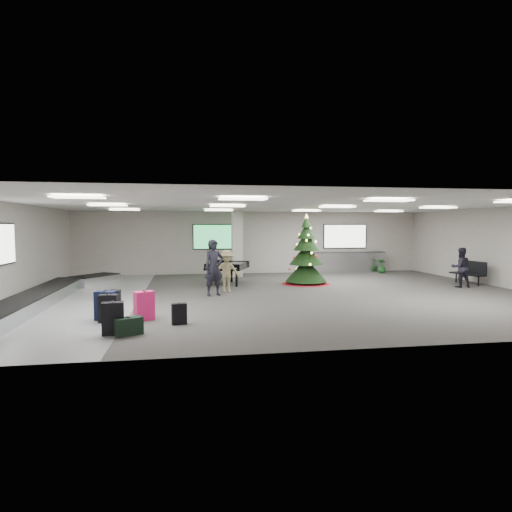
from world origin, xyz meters
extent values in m
plane|color=#373532|center=(0.00, 0.00, 0.00)|extent=(18.00, 18.00, 0.00)
cube|color=#9D9890|center=(0.00, 7.00, 1.60)|extent=(18.00, 0.02, 3.20)
cube|color=#9D9890|center=(0.00, -7.00, 1.60)|extent=(18.00, 0.02, 3.20)
cube|color=#9D9890|center=(-9.00, 0.00, 1.60)|extent=(0.02, 14.00, 3.20)
cube|color=#9D9890|center=(9.00, 0.00, 1.60)|extent=(0.02, 14.00, 3.20)
cube|color=silver|center=(0.00, 0.00, 3.20)|extent=(18.00, 14.00, 0.02)
cube|color=slate|center=(-7.00, 0.00, 0.00)|extent=(4.00, 14.00, 0.01)
cube|color=#B8B4A8|center=(-1.00, 5.60, 1.60)|extent=(0.50, 0.50, 3.20)
cube|color=green|center=(-2.00, 6.95, 1.90)|extent=(2.20, 0.08, 1.30)
cube|color=white|center=(5.00, 6.95, 1.90)|extent=(2.40, 0.08, 1.30)
cube|color=white|center=(-8.95, -1.00, 1.90)|extent=(0.08, 2.10, 1.30)
cube|color=white|center=(-6.00, -4.00, 3.14)|extent=(1.20, 0.60, 0.04)
cube|color=white|center=(-6.00, 0.00, 3.14)|extent=(1.20, 0.60, 0.04)
cube|color=white|center=(-6.00, 4.00, 3.14)|extent=(1.20, 0.60, 0.04)
cube|color=white|center=(-2.00, -4.00, 3.14)|extent=(1.20, 0.60, 0.04)
cube|color=white|center=(-2.00, 0.00, 3.14)|extent=(1.20, 0.60, 0.04)
cube|color=white|center=(-2.00, 4.00, 3.14)|extent=(1.20, 0.60, 0.04)
cube|color=white|center=(2.00, -4.00, 3.14)|extent=(1.20, 0.60, 0.04)
cube|color=white|center=(2.00, 0.00, 3.14)|extent=(1.20, 0.60, 0.04)
cube|color=white|center=(2.00, 4.00, 3.14)|extent=(1.20, 0.60, 0.04)
cube|color=white|center=(6.00, 0.00, 3.14)|extent=(1.20, 0.60, 0.04)
cube|color=white|center=(6.00, 4.00, 3.14)|extent=(1.20, 0.60, 0.04)
cube|color=silver|center=(-8.00, -1.00, 0.19)|extent=(1.00, 8.00, 0.38)
cube|color=black|center=(-8.00, -1.00, 0.40)|extent=(0.95, 7.90, 0.05)
cube|color=silver|center=(-7.20, 3.60, 0.19)|extent=(1.97, 2.21, 0.38)
cube|color=black|center=(-7.20, 3.60, 0.40)|extent=(1.87, 2.10, 0.05)
cube|color=silver|center=(5.00, 6.65, 0.53)|extent=(4.00, 0.60, 1.05)
cube|color=#28282A|center=(5.00, 6.65, 1.06)|extent=(4.05, 0.65, 0.04)
cube|color=black|center=(-5.08, -5.04, 0.37)|extent=(0.50, 0.32, 0.74)
cube|color=black|center=(-5.08, -5.04, 0.75)|extent=(0.05, 0.16, 0.02)
cube|color=black|center=(-5.39, -3.75, 0.36)|extent=(0.49, 0.30, 0.72)
cube|color=black|center=(-5.39, -3.75, 0.73)|extent=(0.05, 0.15, 0.02)
cube|color=#FF2172|center=(-4.53, -3.62, 0.38)|extent=(0.55, 0.46, 0.76)
cube|color=black|center=(-4.53, -3.62, 0.77)|extent=(0.10, 0.16, 0.02)
cube|color=black|center=(-4.58, -3.40, 0.34)|extent=(0.50, 0.35, 0.68)
cube|color=black|center=(-4.58, -3.40, 0.69)|extent=(0.07, 0.15, 0.02)
cube|color=black|center=(-5.53, -3.43, 0.38)|extent=(0.54, 0.39, 0.76)
cube|color=black|center=(-5.53, -3.43, 0.77)|extent=(0.07, 0.17, 0.02)
cube|color=black|center=(-4.74, -5.11, 0.20)|extent=(0.67, 0.55, 0.40)
cube|color=black|center=(-4.74, -5.11, 0.41)|extent=(0.11, 0.17, 0.02)
cube|color=black|center=(-3.63, -4.23, 0.26)|extent=(0.39, 0.25, 0.53)
cube|color=black|center=(-3.63, -4.23, 0.54)|extent=(0.05, 0.12, 0.02)
cube|color=black|center=(-5.49, -2.60, 0.33)|extent=(0.45, 0.26, 0.66)
cube|color=black|center=(-5.49, -2.60, 0.67)|extent=(0.03, 0.15, 0.02)
cone|color=#690F09|center=(1.57, 2.50, 0.07)|extent=(2.08, 2.08, 0.13)
cylinder|color=#3F2819|center=(1.57, 2.50, 0.27)|extent=(0.13, 0.13, 0.55)
cone|color=black|center=(1.57, 2.50, 0.60)|extent=(1.75, 1.75, 0.99)
cone|color=black|center=(1.57, 2.50, 1.26)|extent=(1.42, 1.42, 0.88)
cone|color=black|center=(1.57, 2.50, 1.81)|extent=(1.10, 1.10, 0.77)
cone|color=black|center=(1.57, 2.50, 2.25)|extent=(0.77, 0.77, 0.66)
cone|color=black|center=(1.57, 2.50, 2.63)|extent=(0.44, 0.44, 0.49)
cone|color=#FFE566|center=(1.57, 2.50, 2.87)|extent=(0.18, 0.18, 0.20)
cube|color=black|center=(-1.73, 2.96, 0.79)|extent=(2.00, 2.11, 0.27)
cube|color=black|center=(-2.06, 2.11, 0.71)|extent=(1.40, 0.78, 0.10)
cube|color=white|center=(-2.07, 2.09, 0.77)|extent=(1.21, 0.58, 0.02)
cube|color=black|center=(-1.98, 2.34, 0.98)|extent=(0.64, 0.27, 0.21)
cylinder|color=black|center=(-2.51, 2.55, 0.33)|extent=(0.10, 0.10, 0.65)
cylinder|color=black|center=(-1.44, 2.13, 0.33)|extent=(0.10, 0.10, 0.65)
cylinder|color=black|center=(-1.48, 3.59, 0.33)|extent=(0.10, 0.10, 0.65)
cube|color=black|center=(8.21, 1.25, 0.44)|extent=(0.70, 1.61, 0.06)
cylinder|color=black|center=(8.21, 0.63, 0.21)|extent=(0.06, 0.06, 0.42)
cylinder|color=black|center=(8.21, 1.88, 0.21)|extent=(0.06, 0.06, 0.42)
cube|color=black|center=(8.45, 1.25, 0.73)|extent=(0.23, 1.56, 0.52)
imported|color=black|center=(-2.48, 0.04, 0.99)|extent=(0.85, 0.71, 1.97)
imported|color=#9B8D60|center=(-1.96, 0.81, 0.78)|extent=(1.06, 0.69, 1.56)
imported|color=black|center=(7.37, 0.51, 0.80)|extent=(0.81, 0.65, 1.59)
imported|color=#16451E|center=(2.12, 5.54, 0.38)|extent=(0.53, 0.51, 0.75)
imported|color=#16451E|center=(6.63, 5.90, 0.37)|extent=(0.58, 0.58, 0.73)
camera|label=1|loc=(-3.45, -14.91, 2.44)|focal=30.00mm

